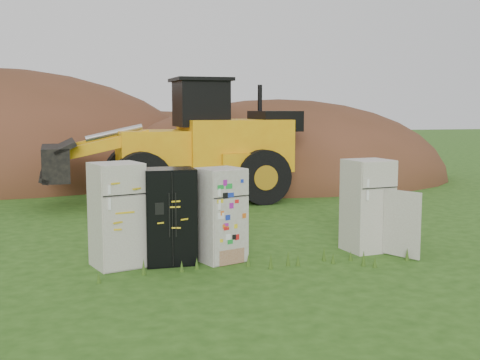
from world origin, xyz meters
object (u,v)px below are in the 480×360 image
at_px(fridge_leftmost, 117,215).
at_px(fridge_sticker, 220,215).
at_px(wheel_loader, 171,140).
at_px(fridge_open_door, 367,205).
at_px(fridge_black_side, 169,216).

bearing_deg(fridge_leftmost, fridge_sticker, -20.07).
distance_m(fridge_leftmost, wheel_loader, 7.43).
relative_size(fridge_open_door, wheel_loader, 0.24).
height_order(fridge_leftmost, fridge_sticker, fridge_leftmost).
height_order(fridge_open_door, wheel_loader, wheel_loader).
bearing_deg(fridge_open_door, wheel_loader, 103.90).
bearing_deg(wheel_loader, fridge_black_side, -101.12).
height_order(fridge_sticker, wheel_loader, wheel_loader).
bearing_deg(fridge_open_door, fridge_leftmost, 171.88).
bearing_deg(fridge_sticker, fridge_open_door, -19.18).
xyz_separation_m(fridge_sticker, fridge_open_door, (2.95, 0.07, 0.04)).
relative_size(fridge_black_side, fridge_open_door, 0.96).
distance_m(fridge_sticker, fridge_open_door, 2.95).
bearing_deg(wheel_loader, fridge_leftmost, -108.21).
height_order(fridge_leftmost, fridge_black_side, fridge_leftmost).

